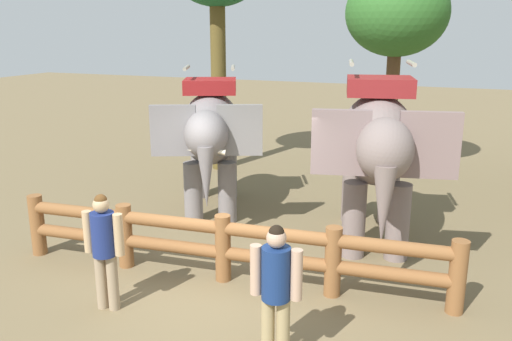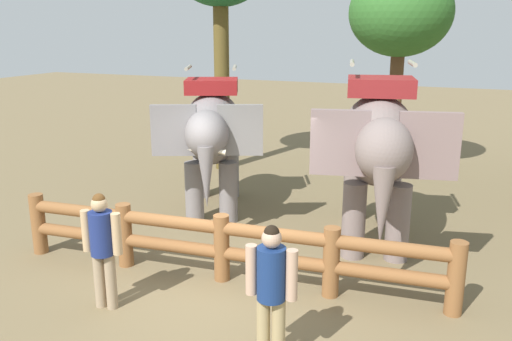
# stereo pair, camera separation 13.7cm
# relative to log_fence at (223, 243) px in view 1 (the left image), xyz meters

# --- Properties ---
(ground_plane) EXTENTS (60.00, 60.00, 0.00)m
(ground_plane) POSITION_rel_log_fence_xyz_m (0.00, -0.25, -0.61)
(ground_plane) COLOR brown
(log_fence) EXTENTS (6.95, 0.74, 1.05)m
(log_fence) POSITION_rel_log_fence_xyz_m (0.00, 0.00, 0.00)
(log_fence) COLOR brown
(log_fence) RESTS_ON ground
(elephant_near_left) EXTENTS (2.64, 3.58, 3.02)m
(elephant_near_left) POSITION_rel_log_fence_xyz_m (-1.54, 2.79, 1.09)
(elephant_near_left) COLOR slate
(elephant_near_left) RESTS_ON ground
(elephant_center) EXTENTS (2.36, 3.84, 3.22)m
(elephant_center) POSITION_rel_log_fence_xyz_m (1.89, 2.32, 1.21)
(elephant_center) COLOR slate
(elephant_center) RESTS_ON ground
(tourist_woman_in_black) EXTENTS (0.60, 0.36, 1.70)m
(tourist_woman_in_black) POSITION_rel_log_fence_xyz_m (1.44, -1.70, 0.38)
(tourist_woman_in_black) COLOR tan
(tourist_woman_in_black) RESTS_ON ground
(tourist_man_in_blue) EXTENTS (0.58, 0.36, 1.66)m
(tourist_man_in_blue) POSITION_rel_log_fence_xyz_m (-1.12, -1.37, 0.35)
(tourist_man_in_blue) COLOR #9D8669
(tourist_man_in_blue) RESTS_ON ground
(tree_deep_back) EXTENTS (2.56, 2.56, 5.21)m
(tree_deep_back) POSITION_rel_log_fence_xyz_m (1.45, 7.35, 3.45)
(tree_deep_back) COLOR brown
(tree_deep_back) RESTS_ON ground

